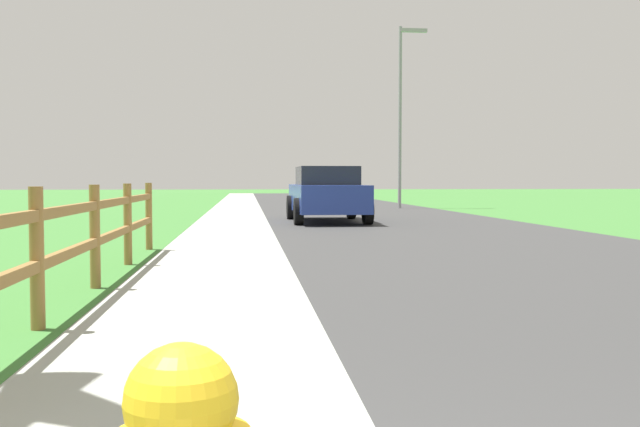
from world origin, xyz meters
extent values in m
plane|color=#3C7732|center=(0.00, 25.00, 0.00)|extent=(120.00, 120.00, 0.00)
cube|color=#373737|center=(3.50, 27.00, 0.00)|extent=(7.00, 66.00, 0.01)
cube|color=#A5A79D|center=(-3.00, 27.00, 0.00)|extent=(6.00, 66.00, 0.01)
cube|color=#3C7732|center=(-4.50, 27.00, 0.01)|extent=(5.00, 66.00, 0.00)
sphere|color=yellow|center=(-0.71, 0.55, 0.79)|extent=(0.20, 0.20, 0.20)
cube|color=gold|center=(-0.71, 0.55, 0.86)|extent=(0.04, 0.04, 0.04)
cylinder|color=olive|center=(-2.21, 4.98, 0.56)|extent=(0.11, 0.11, 1.12)
cylinder|color=olive|center=(-2.21, 7.09, 0.56)|extent=(0.11, 0.11, 1.12)
cylinder|color=olive|center=(-2.21, 9.21, 0.56)|extent=(0.11, 0.11, 1.12)
cylinder|color=olive|center=(-2.21, 11.32, 0.56)|extent=(0.11, 0.11, 1.12)
cube|color=olive|center=(-2.21, 4.98, 0.50)|extent=(0.07, 12.69, 0.09)
cube|color=olive|center=(-2.21, 4.98, 0.90)|extent=(0.07, 12.69, 0.09)
cube|color=navy|center=(1.63, 18.90, 0.66)|extent=(1.85, 4.47, 0.73)
cube|color=#1E232B|center=(1.63, 18.87, 1.28)|extent=(1.61, 1.99, 0.50)
cylinder|color=black|center=(2.55, 17.53, 0.35)|extent=(0.23, 0.70, 0.70)
cylinder|color=black|center=(0.74, 17.51, 0.35)|extent=(0.23, 0.70, 0.70)
cylinder|color=black|center=(2.53, 20.29, 0.35)|extent=(0.23, 0.70, 0.70)
cylinder|color=black|center=(0.72, 20.27, 0.35)|extent=(0.23, 0.70, 0.70)
cylinder|color=gray|center=(5.69, 27.99, 3.71)|extent=(0.14, 0.14, 7.41)
cube|color=#999999|center=(6.24, 27.99, 7.26)|extent=(1.10, 0.20, 0.14)
camera|label=1|loc=(-0.60, -0.67, 1.17)|focal=39.78mm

